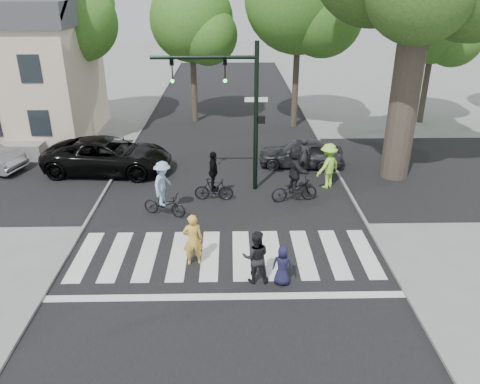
{
  "coord_description": "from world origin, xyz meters",
  "views": [
    {
      "loc": [
        0.18,
        -11.83,
        7.99
      ],
      "look_at": [
        0.5,
        3.0,
        1.3
      ],
      "focal_mm": 35.0,
      "sensor_mm": 36.0,
      "label": 1
    }
  ],
  "objects_px": {
    "pedestrian_woman": "(193,240)",
    "car_grey": "(301,153)",
    "pedestrian_adult": "(256,257)",
    "traffic_signal": "(234,97)",
    "car_suv": "(108,156)",
    "cyclist_mid": "(214,181)",
    "cyclist_right": "(295,177)",
    "pedestrian_child": "(282,266)",
    "cyclist_left": "(164,193)"
  },
  "relations": [
    {
      "from": "pedestrian_woman",
      "to": "traffic_signal",
      "type": "bearing_deg",
      "value": -112.6
    },
    {
      "from": "cyclist_right",
      "to": "car_grey",
      "type": "distance_m",
      "value": 3.94
    },
    {
      "from": "pedestrian_child",
      "to": "car_suv",
      "type": "distance_m",
      "value": 11.32
    },
    {
      "from": "pedestrian_woman",
      "to": "cyclist_mid",
      "type": "xyz_separation_m",
      "value": [
        0.49,
        4.64,
        -0.02
      ]
    },
    {
      "from": "traffic_signal",
      "to": "pedestrian_adult",
      "type": "height_order",
      "value": "traffic_signal"
    },
    {
      "from": "traffic_signal",
      "to": "pedestrian_child",
      "type": "relative_size",
      "value": 4.89
    },
    {
      "from": "cyclist_right",
      "to": "car_grey",
      "type": "height_order",
      "value": "cyclist_right"
    },
    {
      "from": "cyclist_left",
      "to": "car_grey",
      "type": "xyz_separation_m",
      "value": [
        5.76,
        4.99,
        -0.26
      ]
    },
    {
      "from": "cyclist_left",
      "to": "cyclist_mid",
      "type": "bearing_deg",
      "value": 36.19
    },
    {
      "from": "cyclist_mid",
      "to": "cyclist_right",
      "type": "height_order",
      "value": "cyclist_right"
    },
    {
      "from": "cyclist_left",
      "to": "car_suv",
      "type": "height_order",
      "value": "cyclist_left"
    },
    {
      "from": "pedestrian_adult",
      "to": "cyclist_mid",
      "type": "height_order",
      "value": "cyclist_mid"
    },
    {
      "from": "pedestrian_child",
      "to": "pedestrian_adult",
      "type": "bearing_deg",
      "value": 4.01
    },
    {
      "from": "pedestrian_woman",
      "to": "pedestrian_child",
      "type": "height_order",
      "value": "pedestrian_woman"
    },
    {
      "from": "pedestrian_child",
      "to": "pedestrian_woman",
      "type": "bearing_deg",
      "value": -7.33
    },
    {
      "from": "cyclist_right",
      "to": "cyclist_left",
      "type": "bearing_deg",
      "value": -167.05
    },
    {
      "from": "pedestrian_woman",
      "to": "cyclist_left",
      "type": "relative_size",
      "value": 0.8
    },
    {
      "from": "cyclist_mid",
      "to": "pedestrian_adult",
      "type": "bearing_deg",
      "value": -76.21
    },
    {
      "from": "pedestrian_adult",
      "to": "traffic_signal",
      "type": "bearing_deg",
      "value": -84.09
    },
    {
      "from": "pedestrian_adult",
      "to": "cyclist_right",
      "type": "bearing_deg",
      "value": -107.06
    },
    {
      "from": "traffic_signal",
      "to": "cyclist_right",
      "type": "distance_m",
      "value": 3.89
    },
    {
      "from": "car_suv",
      "to": "cyclist_mid",
      "type": "bearing_deg",
      "value": -117.93
    },
    {
      "from": "pedestrian_woman",
      "to": "car_grey",
      "type": "height_order",
      "value": "pedestrian_woman"
    },
    {
      "from": "pedestrian_adult",
      "to": "car_grey",
      "type": "bearing_deg",
      "value": -104.25
    },
    {
      "from": "traffic_signal",
      "to": "pedestrian_woman",
      "type": "height_order",
      "value": "traffic_signal"
    },
    {
      "from": "pedestrian_adult",
      "to": "cyclist_left",
      "type": "xyz_separation_m",
      "value": [
        -3.16,
        4.28,
        0.11
      ]
    },
    {
      "from": "traffic_signal",
      "to": "cyclist_right",
      "type": "xyz_separation_m",
      "value": [
        2.33,
        -1.22,
        -2.86
      ]
    },
    {
      "from": "traffic_signal",
      "to": "pedestrian_woman",
      "type": "relative_size",
      "value": 3.53
    },
    {
      "from": "car_suv",
      "to": "traffic_signal",
      "type": "bearing_deg",
      "value": -105.17
    },
    {
      "from": "pedestrian_woman",
      "to": "cyclist_mid",
      "type": "bearing_deg",
      "value": -105.4
    },
    {
      "from": "car_suv",
      "to": "cyclist_right",
      "type": "bearing_deg",
      "value": -107.44
    },
    {
      "from": "pedestrian_woman",
      "to": "cyclist_right",
      "type": "relative_size",
      "value": 0.73
    },
    {
      "from": "traffic_signal",
      "to": "pedestrian_child",
      "type": "distance_m",
      "value": 7.66
    },
    {
      "from": "cyclist_left",
      "to": "cyclist_mid",
      "type": "relative_size",
      "value": 1.05
    },
    {
      "from": "cyclist_mid",
      "to": "pedestrian_woman",
      "type": "bearing_deg",
      "value": -96.03
    },
    {
      "from": "car_grey",
      "to": "pedestrian_adult",
      "type": "bearing_deg",
      "value": -8.12
    },
    {
      "from": "cyclist_left",
      "to": "car_suv",
      "type": "relative_size",
      "value": 0.38
    },
    {
      "from": "cyclist_right",
      "to": "car_grey",
      "type": "bearing_deg",
      "value": 78.45
    },
    {
      "from": "pedestrian_woman",
      "to": "car_grey",
      "type": "xyz_separation_m",
      "value": [
        4.46,
        8.32,
        -0.19
      ]
    },
    {
      "from": "pedestrian_child",
      "to": "cyclist_right",
      "type": "height_order",
      "value": "cyclist_right"
    },
    {
      "from": "car_suv",
      "to": "car_grey",
      "type": "xyz_separation_m",
      "value": [
        8.85,
        0.53,
        -0.13
      ]
    },
    {
      "from": "cyclist_right",
      "to": "car_suv",
      "type": "relative_size",
      "value": 0.41
    },
    {
      "from": "traffic_signal",
      "to": "car_suv",
      "type": "height_order",
      "value": "traffic_signal"
    },
    {
      "from": "pedestrian_child",
      "to": "cyclist_right",
      "type": "bearing_deg",
      "value": -85.13
    },
    {
      "from": "pedestrian_woman",
      "to": "car_suv",
      "type": "bearing_deg",
      "value": -69.98
    },
    {
      "from": "traffic_signal",
      "to": "cyclist_mid",
      "type": "bearing_deg",
      "value": -128.81
    },
    {
      "from": "cyclist_left",
      "to": "car_grey",
      "type": "height_order",
      "value": "cyclist_left"
    },
    {
      "from": "pedestrian_woman",
      "to": "cyclist_mid",
      "type": "height_order",
      "value": "cyclist_mid"
    },
    {
      "from": "pedestrian_woman",
      "to": "cyclist_right",
      "type": "height_order",
      "value": "cyclist_right"
    },
    {
      "from": "cyclist_left",
      "to": "car_grey",
      "type": "bearing_deg",
      "value": 40.9
    }
  ]
}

